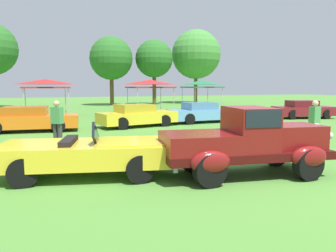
# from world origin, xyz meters

# --- Properties ---
(ground_plane) EXTENTS (120.00, 120.00, 0.00)m
(ground_plane) POSITION_xyz_m (0.00, 0.00, 0.00)
(ground_plane) COLOR #4C8433
(feature_pickup_truck) EXTENTS (4.30, 2.31, 1.70)m
(feature_pickup_truck) POSITION_xyz_m (-0.31, 0.09, 0.86)
(feature_pickup_truck) COLOR #400B0B
(feature_pickup_truck) RESTS_ON ground_plane
(neighbor_convertible) EXTENTS (4.48, 2.67, 1.40)m
(neighbor_convertible) POSITION_xyz_m (-3.89, 1.45, 0.58)
(neighbor_convertible) COLOR yellow
(neighbor_convertible) RESTS_ON ground_plane
(show_car_orange) EXTENTS (4.75, 2.23, 1.22)m
(show_car_orange) POSITION_xyz_m (-5.55, 10.52, 0.60)
(show_car_orange) COLOR orange
(show_car_orange) RESTS_ON ground_plane
(show_car_yellow) EXTENTS (4.49, 2.45, 1.22)m
(show_car_yellow) POSITION_xyz_m (-0.10, 10.44, 0.60)
(show_car_yellow) COLOR yellow
(show_car_yellow) RESTS_ON ground_plane
(show_car_skyblue) EXTENTS (4.14, 1.78, 1.22)m
(show_car_skyblue) POSITION_xyz_m (4.14, 10.99, 0.60)
(show_car_skyblue) COLOR #669EDB
(show_car_skyblue) RESTS_ON ground_plane
(show_car_burgundy) EXTENTS (4.33, 2.65, 1.22)m
(show_car_burgundy) POSITION_xyz_m (11.86, 10.72, 0.60)
(show_car_burgundy) COLOR maroon
(show_car_burgundy) RESTS_ON ground_plane
(spectator_near_truck) EXTENTS (0.44, 0.32, 1.69)m
(spectator_near_truck) POSITION_xyz_m (4.40, 2.53, 0.91)
(spectator_near_truck) COLOR #283351
(spectator_near_truck) RESTS_ON ground_plane
(spectator_far_side) EXTENTS (0.46, 0.45, 1.69)m
(spectator_far_side) POSITION_xyz_m (-4.45, 5.75, 0.91)
(spectator_far_side) COLOR #383838
(spectator_far_side) RESTS_ON ground_plane
(canopy_tent_left_field) EXTENTS (3.22, 3.22, 2.71)m
(canopy_tent_left_field) POSITION_xyz_m (-4.59, 18.61, 2.42)
(canopy_tent_left_field) COLOR #B7B7BC
(canopy_tent_left_field) RESTS_ON ground_plane
(canopy_tent_center_field) EXTENTS (3.27, 3.27, 2.71)m
(canopy_tent_center_field) POSITION_xyz_m (3.23, 18.23, 2.42)
(canopy_tent_center_field) COLOR #B7B7BC
(canopy_tent_center_field) RESTS_ON ground_plane
(canopy_tent_right_field) EXTENTS (2.93, 2.93, 2.71)m
(canopy_tent_right_field) POSITION_xyz_m (8.43, 19.26, 2.42)
(canopy_tent_right_field) COLOR #B7B7BC
(canopy_tent_right_field) RESTS_ON ground_plane
(treeline_mid_left) EXTENTS (4.84, 4.84, 7.72)m
(treeline_mid_left) POSITION_xyz_m (2.66, 30.29, 5.28)
(treeline_mid_left) COLOR brown
(treeline_mid_left) RESTS_ON ground_plane
(treeline_center) EXTENTS (4.43, 4.43, 7.63)m
(treeline_center) POSITION_xyz_m (7.77, 30.22, 5.39)
(treeline_center) COLOR brown
(treeline_center) RESTS_ON ground_plane
(treeline_mid_right) EXTENTS (6.17, 6.17, 9.27)m
(treeline_mid_right) POSITION_xyz_m (13.64, 30.95, 6.17)
(treeline_mid_right) COLOR brown
(treeline_mid_right) RESTS_ON ground_plane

